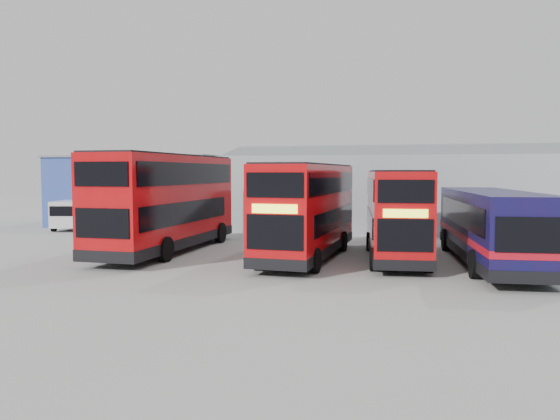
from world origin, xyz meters
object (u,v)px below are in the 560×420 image
(double_decker_left, at_px, (167,204))
(double_decker_right, at_px, (395,215))
(double_decker_centre, at_px, (308,212))
(panel_van, at_px, (75,213))
(maintenance_shed, at_px, (447,191))
(office_block, at_px, (145,190))
(single_decker_blue, at_px, (491,228))

(double_decker_left, distance_m, double_decker_right, 11.06)
(double_decker_centre, xyz_separation_m, panel_van, (-17.84, 9.11, -1.03))
(maintenance_shed, xyz_separation_m, double_decker_left, (-14.44, -14.90, -0.21))
(office_block, bearing_deg, maintenance_shed, 5.21)
(office_block, height_order, maintenance_shed, maintenance_shed)
(double_decker_left, height_order, double_decker_centre, double_decker_left)
(panel_van, bearing_deg, double_decker_left, -51.23)
(double_decker_left, bearing_deg, single_decker_blue, 179.73)
(double_decker_right, bearing_deg, maintenance_shed, 72.05)
(office_block, height_order, panel_van, office_block)
(office_block, height_order, single_decker_blue, office_block)
(double_decker_right, height_order, panel_van, double_decker_right)
(single_decker_blue, relative_size, panel_van, 2.42)
(double_decker_centre, bearing_deg, single_decker_blue, 3.78)
(panel_van, bearing_deg, single_decker_blue, -32.11)
(double_decker_centre, distance_m, double_decker_right, 3.98)
(maintenance_shed, bearing_deg, double_decker_left, -134.10)
(office_block, relative_size, panel_van, 2.52)
(double_decker_left, bearing_deg, double_decker_centre, 177.69)
(maintenance_shed, height_order, panel_van, maintenance_shed)
(double_decker_right, relative_size, panel_van, 1.99)
(maintenance_shed, height_order, double_decker_centre, maintenance_shed)
(office_block, xyz_separation_m, single_decker_blue, (22.61, -13.49, -1.01))
(double_decker_left, height_order, single_decker_blue, double_decker_left)
(maintenance_shed, relative_size, panel_van, 6.26)
(double_decker_centre, relative_size, single_decker_blue, 0.88)
(office_block, xyz_separation_m, maintenance_shed, (22.00, 2.01, 0.02))
(office_block, bearing_deg, double_decker_right, -34.28)
(maintenance_shed, relative_size, single_decker_blue, 2.59)
(double_decker_left, relative_size, panel_van, 2.35)
(maintenance_shed, height_order, double_decker_left, maintenance_shed)
(double_decker_right, distance_m, panel_van, 23.31)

